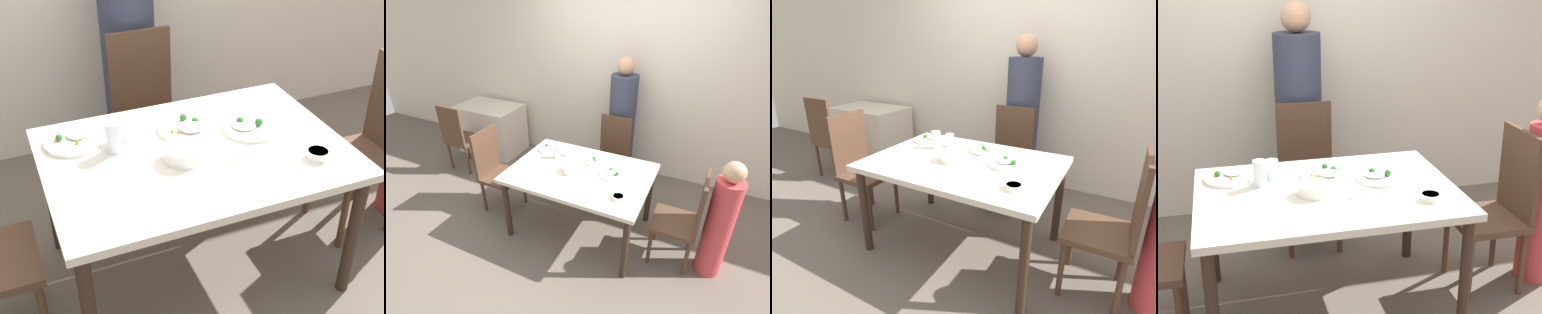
# 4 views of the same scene
# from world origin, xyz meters

# --- Properties ---
(ground_plane) EXTENTS (10.00, 10.00, 0.00)m
(ground_plane) POSITION_xyz_m (0.00, 0.00, 0.00)
(ground_plane) COLOR #60564C
(wall_back) EXTENTS (10.00, 0.06, 2.70)m
(wall_back) POSITION_xyz_m (0.00, 1.47, 1.35)
(wall_back) COLOR beige
(wall_back) RESTS_ON ground_plane
(dining_table) EXTENTS (1.37, 0.96, 0.72)m
(dining_table) POSITION_xyz_m (0.00, 0.00, 0.65)
(dining_table) COLOR beige
(dining_table) RESTS_ON ground_plane
(chair_adult_spot) EXTENTS (0.40, 0.40, 0.97)m
(chair_adult_spot) POSITION_xyz_m (0.04, 0.83, 0.51)
(chair_adult_spot) COLOR #4C3323
(chair_adult_spot) RESTS_ON ground_plane
(chair_child_spot) EXTENTS (0.40, 0.40, 0.97)m
(chair_child_spot) POSITION_xyz_m (1.03, 0.00, 0.51)
(chair_child_spot) COLOR #4C3323
(chair_child_spot) RESTS_ON ground_plane
(person_adult) EXTENTS (0.33, 0.33, 1.62)m
(person_adult) POSITION_xyz_m (0.04, 1.16, 0.75)
(person_adult) COLOR #33384C
(person_adult) RESTS_ON ground_plane
(person_child) EXTENTS (0.23, 0.23, 1.16)m
(person_child) POSITION_xyz_m (1.31, 0.00, 0.55)
(person_child) COLOR #C63D42
(person_child) RESTS_ON ground_plane
(bowl_curry) EXTENTS (0.17, 0.17, 0.06)m
(bowl_curry) POSITION_xyz_m (-0.08, -0.05, 0.76)
(bowl_curry) COLOR white
(bowl_curry) RESTS_ON dining_table
(plate_rice_adult) EXTENTS (0.26, 0.26, 0.06)m
(plate_rice_adult) POSITION_xyz_m (0.03, 0.18, 0.74)
(plate_rice_adult) COLOR white
(plate_rice_adult) RESTS_ON dining_table
(plate_rice_child) EXTENTS (0.26, 0.26, 0.06)m
(plate_rice_child) POSITION_xyz_m (0.31, 0.07, 0.74)
(plate_rice_child) COLOR white
(plate_rice_child) RESTS_ON dining_table
(plate_noodles) EXTENTS (0.26, 0.26, 0.05)m
(plate_noodles) POSITION_xyz_m (-0.50, 0.28, 0.74)
(plate_noodles) COLOR white
(plate_noodles) RESTS_ON dining_table
(bowl_rice_small) EXTENTS (0.10, 0.10, 0.04)m
(bowl_rice_small) POSITION_xyz_m (0.48, -0.26, 0.74)
(bowl_rice_small) COLOR white
(bowl_rice_small) RESTS_ON dining_table
(glass_water_tall) EXTENTS (0.07, 0.07, 0.11)m
(glass_water_tall) POSITION_xyz_m (-0.26, 0.23, 0.78)
(glass_water_tall) COLOR silver
(glass_water_tall) RESTS_ON dining_table
(glass_water_short) EXTENTS (0.07, 0.07, 0.14)m
(glass_water_short) POSITION_xyz_m (-0.34, 0.14, 0.80)
(glass_water_short) COLOR silver
(glass_water_short) RESTS_ON dining_table
(fork_steel) EXTENTS (0.18, 0.05, 0.01)m
(fork_steel) POSITION_xyz_m (0.17, -0.14, 0.73)
(fork_steel) COLOR silver
(fork_steel) RESTS_ON dining_table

